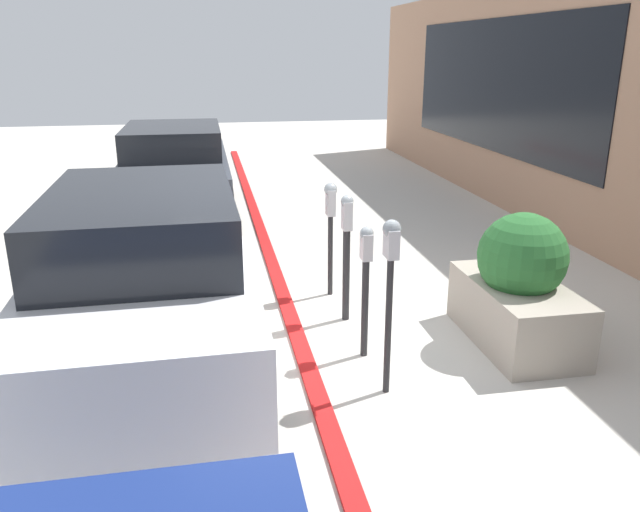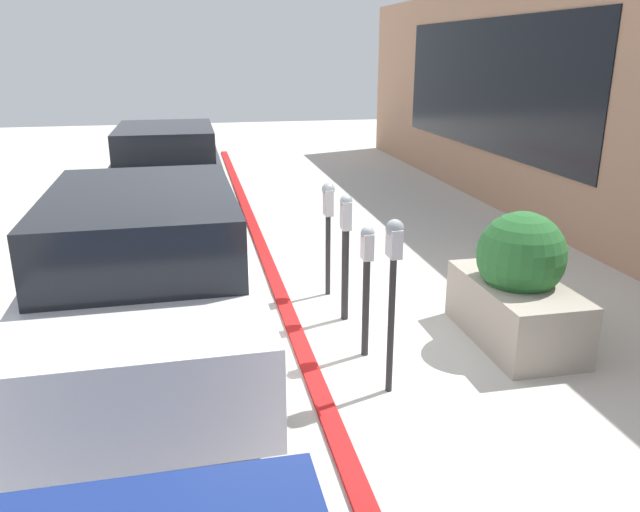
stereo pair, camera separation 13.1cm
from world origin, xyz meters
name	(u,v)px [view 2 (the right image)]	position (x,y,z in m)	size (l,w,h in m)	color
ground_plane	(306,339)	(0.00, 0.00, 0.00)	(40.00, 40.00, 0.00)	beige
curb_strip	(298,338)	(0.00, 0.08, 0.02)	(24.50, 0.16, 0.04)	red
parking_meter_nearest	(393,269)	(-1.13, -0.51, 1.10)	(0.17, 0.15, 1.51)	#232326
parking_meter_second	(367,272)	(-0.45, -0.49, 0.83)	(0.15, 0.12, 1.26)	#232326
parking_meter_middle	(346,243)	(0.40, -0.50, 0.86)	(0.15, 0.13, 1.36)	#232326
parking_meter_fourth	(328,215)	(1.14, -0.48, 0.97)	(0.17, 0.15, 1.34)	#232326
planter_box	(518,287)	(-0.44, -2.02, 0.57)	(1.53, 0.85, 1.31)	#A39989
parked_car_middle	(148,272)	(-0.12, 1.45, 0.86)	(4.55, 1.82, 1.63)	silver
parked_car_rear	(168,168)	(5.42, 1.41, 0.81)	(4.37, 1.86, 1.55)	#383D47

